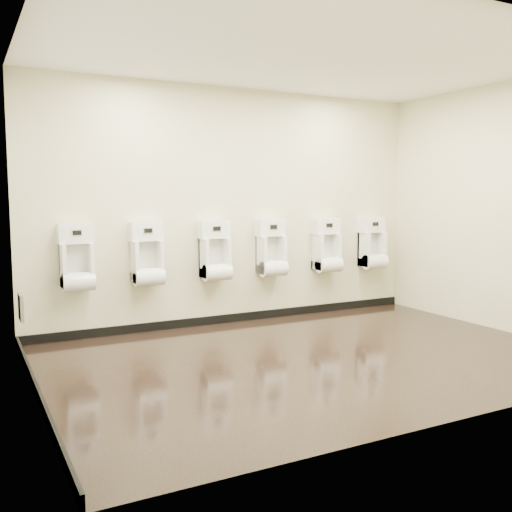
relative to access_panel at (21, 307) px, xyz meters
The scene contains 16 objects.
ground 2.80m from the access_panel, 25.81° to the right, with size 5.00×3.50×0.00m, color black.
ceiling 3.59m from the access_panel, 25.81° to the right, with size 5.00×3.50×0.00m, color white.
back_wall 2.70m from the access_panel, 12.50° to the left, with size 5.00×0.02×2.80m, color beige.
front_wall 3.96m from the access_panel, 49.93° to the right, with size 5.00×0.02×2.80m, color beige.
left_wall 1.50m from the access_panel, 90.87° to the right, with size 0.02×3.50×2.80m, color beige.
right_wall 5.20m from the access_panel, 13.54° to the right, with size 0.02×3.50×2.80m, color beige.
tile_overlay_left 1.50m from the access_panel, 90.63° to the right, with size 0.01×3.50×2.80m, color white.
skirting_back 2.58m from the access_panel, 12.23° to the left, with size 5.00×0.02×0.10m, color black.
skirting_left 1.28m from the access_panel, 90.30° to the right, with size 0.02×3.50×0.10m, color black.
access_panel is the anchor object (origin of this frame).
urinal_0 0.81m from the access_panel, 35.71° to the left, with size 0.37×0.28×0.68m.
urinal_1 1.46m from the access_panel, 17.64° to the left, with size 0.37×0.28×0.68m.
urinal_2 2.23m from the access_panel, 11.21° to the left, with size 0.37×0.28×0.68m.
urinal_3 2.97m from the access_panel, ahead, with size 0.37×0.28×0.68m.
urinal_4 3.77m from the access_panel, ahead, with size 0.37×0.28×0.68m.
urinal_5 4.51m from the access_panel, ahead, with size 0.37×0.28×0.68m.
Camera 1 is at (-2.95, -4.45, 1.54)m, focal length 40.00 mm.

